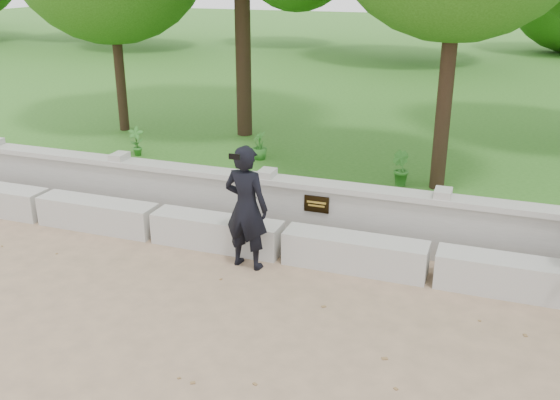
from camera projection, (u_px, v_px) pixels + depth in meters
The scene contains 8 objects.
ground at pixel (226, 327), 6.93m from camera, with size 80.00×80.00×0.00m, color #A08262.
lawn at pixel (414, 92), 19.21m from camera, with size 40.00×22.00×0.25m, color #2C5F1A.
concrete_bench at pixel (283, 242), 8.53m from camera, with size 11.90×0.45×0.45m.
parapet_wall at pixel (299, 208), 9.06m from camera, with size 12.50×0.35×0.90m.
man_main at pixel (246, 208), 8.07m from camera, with size 0.65×0.59×1.67m.
shrub_a at pixel (136, 141), 12.24m from camera, with size 0.31×0.21×0.58m, color #337829.
shrub_b at pixel (400, 168), 10.60m from camera, with size 0.32×0.26×0.58m, color #337829.
shrub_d at pixel (259, 145), 12.01m from camera, with size 0.31×0.28×0.55m, color #337829.
Camera 1 is at (2.60, -5.43, 3.77)m, focal length 40.00 mm.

